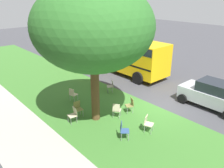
{
  "coord_description": "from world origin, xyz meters",
  "views": [
    {
      "loc": [
        -7.22,
        10.5,
        6.44
      ],
      "look_at": [
        2.25,
        1.98,
        1.31
      ],
      "focal_mm": 36.22,
      "sensor_mm": 36.0,
      "label": 1
    }
  ],
  "objects": [
    {
      "name": "ground",
      "position": [
        0.0,
        0.0,
        0.0
      ],
      "size": [
        80.0,
        80.0,
        0.0
      ],
      "primitive_type": "plane",
      "color": "#424247"
    },
    {
      "name": "grass_verge",
      "position": [
        0.0,
        3.2,
        0.0
      ],
      "size": [
        48.0,
        6.0,
        0.01
      ],
      "primitive_type": "cube",
      "color": "#3D752D",
      "rests_on": "ground"
    },
    {
      "name": "sidewalk_strip",
      "position": [
        0.0,
        7.6,
        0.0
      ],
      "size": [
        48.0,
        2.8,
        0.01
      ],
      "primitive_type": "cube",
      "color": "#ADA89E",
      "rests_on": "ground"
    },
    {
      "name": "street_tree",
      "position": [
        1.46,
        3.89,
        4.95
      ],
      "size": [
        5.84,
        5.84,
        7.12
      ],
      "color": "brown",
      "rests_on": "ground"
    },
    {
      "name": "chair_0",
      "position": [
        3.58,
        0.89,
        0.52
      ],
      "size": [
        0.57,
        0.58,
        0.88
      ],
      "color": "#ADA393",
      "rests_on": "ground"
    },
    {
      "name": "chair_1",
      "position": [
        0.69,
        1.96,
        0.52
      ],
      "size": [
        0.55,
        0.56,
        0.88
      ],
      "color": "olive",
      "rests_on": "ground"
    },
    {
      "name": "chair_2",
      "position": [
        4.14,
        3.63,
        0.52
      ],
      "size": [
        0.5,
        0.51,
        0.88
      ],
      "color": "beige",
      "rests_on": "ground"
    },
    {
      "name": "chair_3",
      "position": [
        4.52,
        1.49,
        0.52
      ],
      "size": [
        0.56,
        0.56,
        0.88
      ],
      "color": "beige",
      "rests_on": "ground"
    },
    {
      "name": "chair_4",
      "position": [
        -0.88,
        4.09,
        0.52
      ],
      "size": [
        0.59,
        0.59,
        0.88
      ],
      "color": "#335184",
      "rests_on": "ground"
    },
    {
      "name": "chair_5",
      "position": [
        2.36,
        4.45,
        0.52
      ],
      "size": [
        0.46,
        0.46,
        0.88
      ],
      "color": "olive",
      "rests_on": "ground"
    },
    {
      "name": "chair_6",
      "position": [
        1.93,
        5.03,
        0.52
      ],
      "size": [
        0.46,
        0.47,
        0.88
      ],
      "color": "beige",
      "rests_on": "ground"
    },
    {
      "name": "chair_7",
      "position": [
        0.76,
        2.98,
        0.52
      ],
      "size": [
        0.57,
        0.58,
        0.88
      ],
      "color": "beige",
      "rests_on": "ground"
    },
    {
      "name": "chair_8",
      "position": [
        -1.25,
        2.77,
        0.52
      ],
      "size": [
        0.55,
        0.54,
        0.88
      ],
      "color": "beige",
      "rests_on": "ground"
    },
    {
      "name": "parked_car",
      "position": [
        -2.12,
        -2.18,
        0.84
      ],
      "size": [
        3.7,
        1.92,
        1.65
      ],
      "color": "#ADB2B7",
      "rests_on": "ground"
    },
    {
      "name": "school_bus",
      "position": [
        7.38,
        -2.92,
        1.76
      ],
      "size": [
        10.4,
        2.8,
        2.88
      ],
      "color": "yellow",
      "rests_on": "ground"
    }
  ]
}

